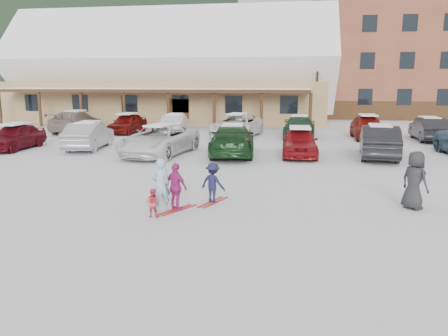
% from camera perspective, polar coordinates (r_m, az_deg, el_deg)
% --- Properties ---
extents(ground, '(160.00, 160.00, 0.00)m').
position_cam_1_polar(ground, '(12.86, -2.03, -5.20)').
color(ground, silver).
rests_on(ground, ground).
extents(forested_hillside, '(300.00, 70.00, 38.00)m').
position_cam_1_polar(forested_hillside, '(98.34, 8.01, 20.16)').
color(forested_hillside, black).
rests_on(forested_hillside, ground).
extents(day_lodge, '(29.12, 12.50, 10.38)m').
position_cam_1_polar(day_lodge, '(41.65, -6.99, 11.61)').
color(day_lodge, tan).
rests_on(day_lodge, ground).
extents(alpine_hotel, '(31.48, 14.01, 21.48)m').
position_cam_1_polar(alpine_hotel, '(51.73, 23.20, 15.94)').
color(alpine_hotel, brown).
rests_on(alpine_hotel, ground).
extents(lamp_post, '(0.50, 0.25, 5.61)m').
position_cam_1_polar(lamp_post, '(36.49, 12.05, 10.34)').
color(lamp_post, black).
rests_on(lamp_post, ground).
extents(conifer_0, '(4.40, 4.40, 10.20)m').
position_cam_1_polar(conifer_0, '(50.81, -25.60, 12.51)').
color(conifer_0, black).
rests_on(conifer_0, ground).
extents(conifer_2, '(5.28, 5.28, 12.24)m').
position_cam_1_polar(conifer_2, '(63.13, -22.50, 13.34)').
color(conifer_2, black).
rests_on(conifer_2, ground).
extents(conifer_3, '(3.96, 3.96, 9.18)m').
position_cam_1_polar(conifer_3, '(56.24, 13.02, 12.50)').
color(conifer_3, black).
rests_on(conifer_3, ground).
extents(adult_skier, '(0.67, 0.62, 1.54)m').
position_cam_1_polar(adult_skier, '(12.44, -8.28, -2.22)').
color(adult_skier, '#97BBD0').
rests_on(adult_skier, ground).
extents(toddler_red, '(0.41, 0.33, 0.80)m').
position_cam_1_polar(toddler_red, '(12.06, -9.30, -4.49)').
color(toddler_red, '#D53C4D').
rests_on(toddler_red, ground).
extents(child_navy, '(0.91, 0.71, 1.24)m').
position_cam_1_polar(child_navy, '(13.22, -1.45, -1.96)').
color(child_navy, '#171839').
rests_on(child_navy, ground).
extents(skis_child_navy, '(0.69, 1.38, 0.03)m').
position_cam_1_polar(skis_child_navy, '(13.37, -1.44, -4.48)').
color(skis_child_navy, '#A52217').
rests_on(skis_child_navy, ground).
extents(child_magenta, '(0.87, 0.70, 1.38)m').
position_cam_1_polar(child_magenta, '(12.48, -6.28, -2.49)').
color(child_magenta, '#AD2576').
rests_on(child_magenta, ground).
extents(skis_child_magenta, '(0.88, 1.31, 0.03)m').
position_cam_1_polar(skis_child_magenta, '(12.66, -6.21, -5.46)').
color(skis_child_magenta, '#A52217').
rests_on(skis_child_magenta, ground).
extents(bystander_dark, '(0.94, 0.98, 1.70)m').
position_cam_1_polar(bystander_dark, '(13.68, 23.63, -1.48)').
color(bystander_dark, '#252628').
rests_on(bystander_dark, ground).
extents(parked_car_0, '(1.66, 4.10, 1.39)m').
position_cam_1_polar(parked_car_0, '(26.25, -25.64, 3.72)').
color(parked_car_0, '#580A14').
rests_on(parked_car_0, ground).
extents(parked_car_1, '(2.14, 4.64, 1.47)m').
position_cam_1_polar(parked_car_1, '(24.94, -17.23, 4.08)').
color(parked_car_1, '#98999C').
rests_on(parked_car_1, ground).
extents(parked_car_2, '(3.33, 5.75, 1.51)m').
position_cam_1_polar(parked_car_2, '(22.09, -8.42, 3.64)').
color(parked_car_2, white).
rests_on(parked_car_2, ground).
extents(parked_car_3, '(2.65, 5.45, 1.53)m').
position_cam_1_polar(parked_car_3, '(21.72, 1.10, 3.66)').
color(parked_car_3, '#143417').
rests_on(parked_car_3, ground).
extents(parked_car_4, '(1.78, 4.23, 1.43)m').
position_cam_1_polar(parked_car_4, '(21.86, 9.83, 3.41)').
color(parked_car_4, maroon).
rests_on(parked_car_4, ground).
extents(parked_car_5, '(2.20, 4.93, 1.57)m').
position_cam_1_polar(parked_car_5, '(22.37, 19.59, 3.28)').
color(parked_car_5, black).
rests_on(parked_car_5, ground).
extents(parked_car_7, '(2.26, 5.36, 1.54)m').
position_cam_1_polar(parked_car_7, '(33.53, -18.76, 5.77)').
color(parked_car_7, gray).
rests_on(parked_car_7, ground).
extents(parked_car_8, '(1.89, 4.19, 1.40)m').
position_cam_1_polar(parked_car_8, '(31.94, -12.50, 5.72)').
color(parked_car_8, '#680D0C').
rests_on(parked_car_8, ground).
extents(parked_car_9, '(1.90, 4.35, 1.39)m').
position_cam_1_polar(parked_car_9, '(30.86, -6.36, 5.73)').
color(parked_car_9, '#B9B9BF').
rests_on(parked_car_9, ground).
extents(parked_car_10, '(3.33, 5.87, 1.55)m').
position_cam_1_polar(parked_car_10, '(28.89, 1.71, 5.57)').
color(parked_car_10, white).
rests_on(parked_car_10, ground).
extents(parked_car_11, '(2.21, 4.99, 1.42)m').
position_cam_1_polar(parked_car_11, '(29.30, 9.84, 5.37)').
color(parked_car_11, '#1D3B24').
rests_on(parked_car_11, ground).
extents(parked_car_12, '(1.85, 4.53, 1.54)m').
position_cam_1_polar(parked_car_12, '(29.47, 18.22, 5.12)').
color(parked_car_12, maroon).
rests_on(parked_car_12, ground).
extents(parked_car_13, '(1.69, 4.44, 1.45)m').
position_cam_1_polar(parked_car_13, '(30.05, 25.16, 4.64)').
color(parked_car_13, black).
rests_on(parked_car_13, ground).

